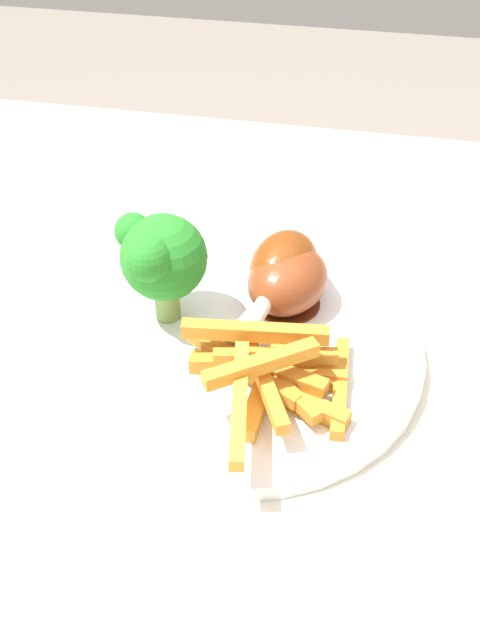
{
  "coord_description": "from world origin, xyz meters",
  "views": [
    {
      "loc": [
        0.06,
        -0.41,
        1.08
      ],
      "look_at": [
        -0.03,
        -0.03,
        0.75
      ],
      "focal_mm": 41.2,
      "sensor_mm": 36.0,
      "label": 1
    }
  ],
  "objects_px": {
    "chicken_drumstick_near": "(282,283)",
    "chicken_drumstick_far": "(282,271)",
    "carrot_fries_pile": "(269,372)",
    "dinner_plate": "(240,348)",
    "dining_table": "(277,428)",
    "broccoli_floret_front": "(161,258)"
  },
  "relations": [
    {
      "from": "broccoli_floret_front",
      "to": "chicken_drumstick_near",
      "type": "height_order",
      "value": "broccoli_floret_front"
    },
    {
      "from": "dinner_plate",
      "to": "chicken_drumstick_far",
      "type": "height_order",
      "value": "chicken_drumstick_far"
    },
    {
      "from": "dining_table",
      "to": "chicken_drumstick_near",
      "type": "distance_m",
      "value": 0.14
    },
    {
      "from": "chicken_drumstick_near",
      "to": "chicken_drumstick_far",
      "type": "xyz_separation_m",
      "value": [
        -0.0,
        0.01,
        0.0
      ]
    },
    {
      "from": "chicken_drumstick_far",
      "to": "carrot_fries_pile",
      "type": "bearing_deg",
      "value": -85.08
    },
    {
      "from": "dining_table",
      "to": "chicken_drumstick_near",
      "type": "xyz_separation_m",
      "value": [
        -0.0,
        0.02,
        0.14
      ]
    },
    {
      "from": "dining_table",
      "to": "carrot_fries_pile",
      "type": "bearing_deg",
      "value": -87.68
    },
    {
      "from": "chicken_drumstick_near",
      "to": "carrot_fries_pile",
      "type": "bearing_deg",
      "value": -85.8
    },
    {
      "from": "dining_table",
      "to": "carrot_fries_pile",
      "type": "height_order",
      "value": "carrot_fries_pile"
    },
    {
      "from": "dinner_plate",
      "to": "carrot_fries_pile",
      "type": "distance_m",
      "value": 0.05
    },
    {
      "from": "dinner_plate",
      "to": "chicken_drumstick_far",
      "type": "xyz_separation_m",
      "value": [
        0.02,
        0.06,
        0.03
      ]
    },
    {
      "from": "chicken_drumstick_near",
      "to": "broccoli_floret_front",
      "type": "bearing_deg",
      "value": -159.12
    },
    {
      "from": "dining_table",
      "to": "dinner_plate",
      "type": "distance_m",
      "value": 0.11
    },
    {
      "from": "dining_table",
      "to": "chicken_drumstick_near",
      "type": "height_order",
      "value": "chicken_drumstick_near"
    },
    {
      "from": "chicken_drumstick_near",
      "to": "chicken_drumstick_far",
      "type": "distance_m",
      "value": 0.01
    },
    {
      "from": "carrot_fries_pile",
      "to": "chicken_drumstick_near",
      "type": "distance_m",
      "value": 0.09
    },
    {
      "from": "broccoli_floret_front",
      "to": "chicken_drumstick_near",
      "type": "relative_size",
      "value": 0.71
    },
    {
      "from": "dining_table",
      "to": "dinner_plate",
      "type": "height_order",
      "value": "dinner_plate"
    },
    {
      "from": "broccoli_floret_front",
      "to": "dining_table",
      "type": "bearing_deg",
      "value": 7.15
    },
    {
      "from": "broccoli_floret_front",
      "to": "dinner_plate",
      "type": "bearing_deg",
      "value": -14.23
    },
    {
      "from": "chicken_drumstick_near",
      "to": "chicken_drumstick_far",
      "type": "relative_size",
      "value": 0.95
    },
    {
      "from": "dinner_plate",
      "to": "carrot_fries_pile",
      "type": "relative_size",
      "value": 1.79
    }
  ]
}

